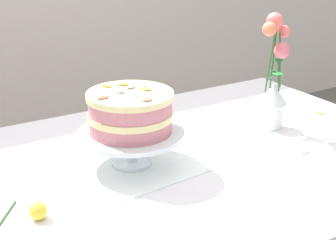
# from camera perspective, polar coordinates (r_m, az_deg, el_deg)

# --- Properties ---
(dining_table) EXTENTS (1.40, 1.00, 0.74)m
(dining_table) POSITION_cam_1_polar(r_m,az_deg,el_deg) (1.53, 2.83, -7.25)
(dining_table) COLOR white
(dining_table) RESTS_ON ground
(linen_napkin) EXTENTS (0.35, 0.35, 0.00)m
(linen_napkin) POSITION_cam_1_polar(r_m,az_deg,el_deg) (1.46, -3.93, -4.81)
(linen_napkin) COLOR white
(linen_napkin) RESTS_ON dining_table
(cake_stand) EXTENTS (0.29, 0.29, 0.10)m
(cake_stand) POSITION_cam_1_polar(r_m,az_deg,el_deg) (1.42, -4.01, -1.85)
(cake_stand) COLOR silver
(cake_stand) RESTS_ON linen_napkin
(layer_cake) EXTENTS (0.23, 0.23, 0.12)m
(layer_cake) POSITION_cam_1_polar(r_m,az_deg,el_deg) (1.40, -4.09, 0.89)
(layer_cake) COLOR #CC7A84
(layer_cake) RESTS_ON cake_stand
(flower_vase) EXTENTS (0.11, 0.09, 0.37)m
(flower_vase) POSITION_cam_1_polar(r_m,az_deg,el_deg) (1.69, 11.38, 3.97)
(flower_vase) COLOR silver
(flower_vase) RESTS_ON dining_table
(fallen_rose) EXTENTS (0.13, 0.12, 0.04)m
(fallen_rose) POSITION_cam_1_polar(r_m,az_deg,el_deg) (1.23, -14.01, -9.55)
(fallen_rose) COLOR #2D6028
(fallen_rose) RESTS_ON dining_table
(loose_petal_0) EXTENTS (0.04, 0.04, 0.01)m
(loose_petal_0) POSITION_cam_1_polar(r_m,az_deg,el_deg) (1.66, -0.28, -1.34)
(loose_petal_0) COLOR yellow
(loose_petal_0) RESTS_ON dining_table
(loose_petal_1) EXTENTS (0.03, 0.04, 0.00)m
(loose_petal_1) POSITION_cam_1_polar(r_m,az_deg,el_deg) (1.90, 16.07, 0.71)
(loose_petal_1) COLOR orange
(loose_petal_1) RESTS_ON dining_table
(loose_petal_2) EXTENTS (0.05, 0.04, 0.00)m
(loose_petal_2) POSITION_cam_1_polar(r_m,az_deg,el_deg) (1.58, 14.57, -3.30)
(loose_petal_2) COLOR pink
(loose_petal_2) RESTS_ON dining_table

